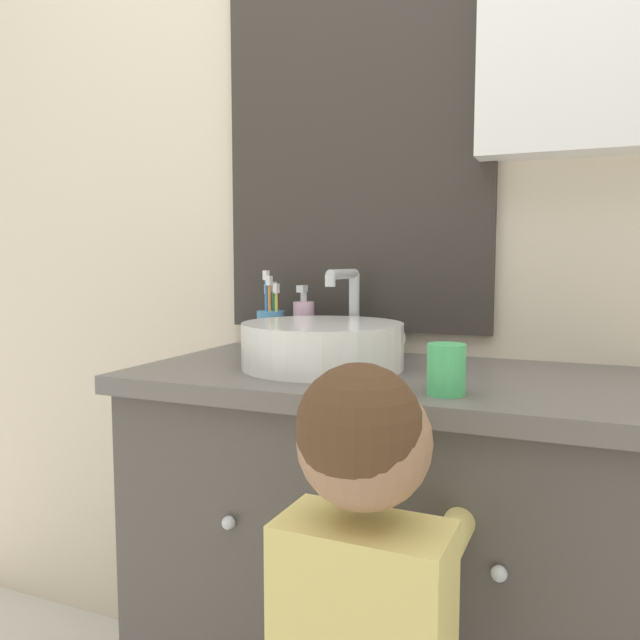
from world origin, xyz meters
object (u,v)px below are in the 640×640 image
Objects in this scene: sink_basin at (325,343)px; drinking_cup at (446,369)px; soap_dispenser at (304,326)px; toothbrush_holder at (271,328)px.

sink_basin is 0.32m from drinking_cup.
soap_dispenser is 1.92× the size of drinking_cup.
toothbrush_holder reaches higher than drinking_cup.
toothbrush_holder is 2.32× the size of drinking_cup.
toothbrush_holder is 0.08m from soap_dispenser.
sink_basin reaches higher than soap_dispenser.
sink_basin reaches higher than toothbrush_holder.
sink_basin is 4.62× the size of drinking_cup.
sink_basin is at bearing -37.18° from toothbrush_holder.
drinking_cup is (0.28, -0.16, -0.01)m from sink_basin.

